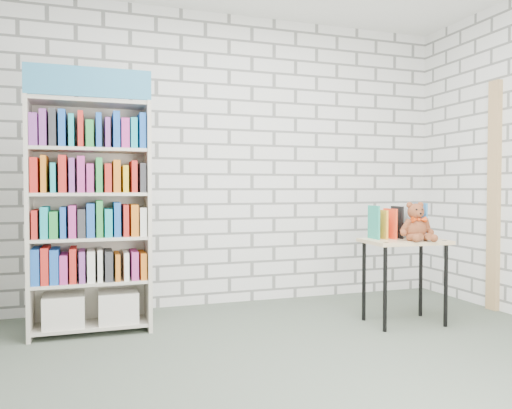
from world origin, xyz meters
name	(u,v)px	position (x,y,z in m)	size (l,w,h in m)	color
ground	(318,374)	(0.00, 0.00, 0.00)	(4.50, 4.50, 0.00)	#495346
room_shell	(319,76)	(0.00, 0.00, 1.78)	(4.52, 4.02, 2.81)	silver
bookshelf	(91,215)	(-1.29, 1.36, 0.92)	(0.90, 0.35, 2.01)	beige
display_table	(404,251)	(1.17, 0.81, 0.60)	(0.67, 0.48, 0.70)	tan
table_books	(398,222)	(1.17, 0.91, 0.83)	(0.46, 0.22, 0.27)	teal
teddy_bear	(417,225)	(1.21, 0.71, 0.82)	(0.29, 0.27, 0.31)	brown
door_trim	(494,196)	(2.23, 0.95, 1.05)	(0.05, 0.12, 2.10)	tan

